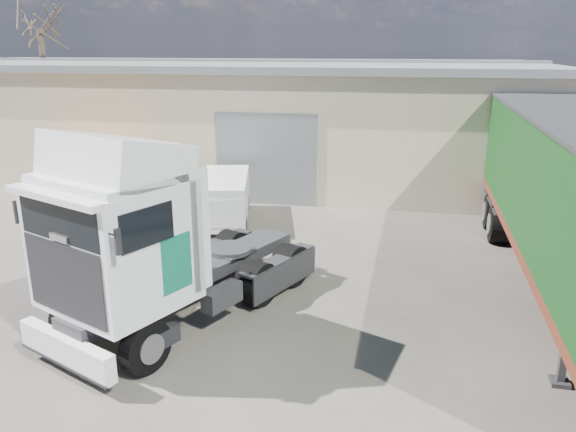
% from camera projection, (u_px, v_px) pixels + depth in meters
% --- Properties ---
extents(ground, '(120.00, 120.00, 0.00)m').
position_uv_depth(ground, '(250.00, 327.00, 12.65)').
color(ground, black).
rests_on(ground, ground).
extents(warehouse, '(30.60, 12.60, 5.42)m').
position_uv_depth(warehouse, '(217.00, 116.00, 28.00)').
color(warehouse, beige).
rests_on(warehouse, ground).
extents(bare_tree, '(4.00, 4.00, 9.60)m').
position_uv_depth(bare_tree, '(37.00, 11.00, 32.48)').
color(bare_tree, '#382B21').
rests_on(bare_tree, ground).
extents(tractor_unit, '(5.03, 7.14, 4.57)m').
position_uv_depth(tractor_unit, '(150.00, 249.00, 11.94)').
color(tractor_unit, black).
rests_on(tractor_unit, ground).
extents(panel_van, '(2.51, 4.27, 1.64)m').
position_uv_depth(panel_van, '(224.00, 200.00, 19.82)').
color(panel_van, black).
rests_on(panel_van, ground).
extents(orange_skip, '(3.32, 2.34, 1.92)m').
position_uv_depth(orange_skip, '(97.00, 182.00, 22.44)').
color(orange_skip, '#2D2D30').
rests_on(orange_skip, ground).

